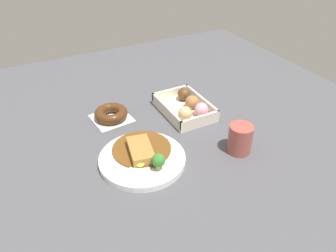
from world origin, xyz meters
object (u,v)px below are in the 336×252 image
Objects in this scene: curry_plate at (143,157)px; chocolate_ring_donut at (111,114)px; coffee_mug at (240,139)px; donut_box at (187,107)px.

curry_plate reaches higher than chocolate_ring_donut.
coffee_mug reaches higher than curry_plate.
chocolate_ring_donut is at bearing 38.74° from coffee_mug.
curry_plate is 0.25m from chocolate_ring_donut.
coffee_mug is (-0.09, -0.27, 0.03)m from curry_plate.
coffee_mug is (-0.25, -0.03, 0.02)m from donut_box.
coffee_mug reaches higher than chocolate_ring_donut.
coffee_mug is at bearing -107.92° from curry_plate.
chocolate_ring_donut is (0.09, 0.24, -0.00)m from donut_box.
donut_box reaches higher than chocolate_ring_donut.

